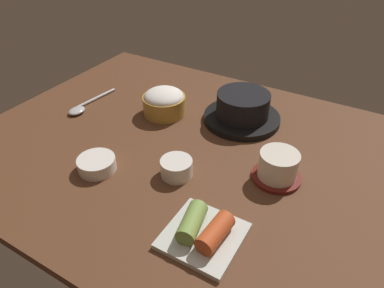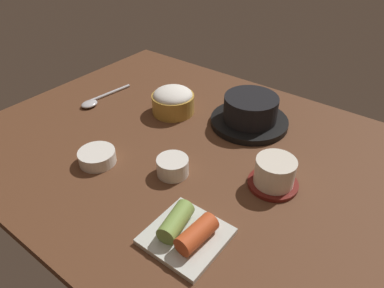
{
  "view_description": "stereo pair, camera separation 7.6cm",
  "coord_description": "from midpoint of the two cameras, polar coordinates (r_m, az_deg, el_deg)",
  "views": [
    {
      "loc": [
        33.09,
        -54.98,
        49.45
      ],
      "look_at": [
        2.0,
        -2.0,
        5.0
      ],
      "focal_mm": 32.91,
      "sensor_mm": 36.0,
      "label": 1
    },
    {
      "loc": [
        39.37,
        -50.75,
        49.45
      ],
      "look_at": [
        2.0,
        -2.0,
        5.0
      ],
      "focal_mm": 32.91,
      "sensor_mm": 36.0,
      "label": 2
    }
  ],
  "objects": [
    {
      "name": "dining_table",
      "position": [
        0.8,
        -3.21,
        -1.26
      ],
      "size": [
        100.0,
        76.0,
        2.0
      ],
      "primitive_type": "cube",
      "color": "#56331E",
      "rests_on": "ground"
    },
    {
      "name": "stone_pot",
      "position": [
        0.88,
        5.75,
        5.6
      ],
      "size": [
        19.13,
        19.13,
        7.59
      ],
      "color": "black",
      "rests_on": "dining_table"
    },
    {
      "name": "rice_bowl",
      "position": [
        0.91,
        -6.94,
        6.75
      ],
      "size": [
        10.98,
        10.98,
        6.85
      ],
      "color": "#B78C38",
      "rests_on": "dining_table"
    },
    {
      "name": "tea_cup_with_saucer",
      "position": [
        0.71,
        10.89,
        -3.65
      ],
      "size": [
        9.97,
        9.97,
        6.18
      ],
      "color": "maroon",
      "rests_on": "dining_table"
    },
    {
      "name": "banchan_cup_center",
      "position": [
        0.71,
        -5.58,
        -3.9
      ],
      "size": [
        6.56,
        6.56,
        3.66
      ],
      "color": "white",
      "rests_on": "dining_table"
    },
    {
      "name": "kimchi_plate",
      "position": [
        0.6,
        -1.89,
        -14.14
      ],
      "size": [
        12.43,
        12.43,
        4.37
      ],
      "color": "silver",
      "rests_on": "dining_table"
    },
    {
      "name": "side_bowl_near",
      "position": [
        0.76,
        -17.97,
        -3.17
      ],
      "size": [
        7.87,
        7.87,
        2.81
      ],
      "color": "white",
      "rests_on": "dining_table"
    },
    {
      "name": "spoon",
      "position": [
        0.99,
        -19.47,
        5.61
      ],
      "size": [
        3.97,
        17.11,
        1.35
      ],
      "color": "#B7B7BC",
      "rests_on": "dining_table"
    }
  ]
}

